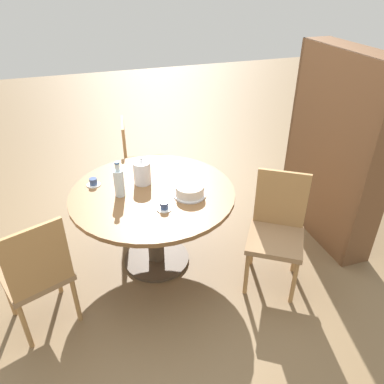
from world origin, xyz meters
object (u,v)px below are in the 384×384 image
chair_c (277,229)px  cake_main (190,191)px  cup_a (164,206)px  cup_b (93,182)px  bookshelf (333,153)px  water_bottle (119,182)px  coffee_pot (142,172)px  chair_a (139,161)px  chair_b (37,273)px

chair_c → cake_main: 0.74m
cup_a → cup_b: (-0.52, -0.46, 0.00)m
bookshelf → water_bottle: (-0.06, -1.88, 0.00)m
chair_c → cup_a: chair_c is taller
coffee_pot → cake_main: size_ratio=0.91×
chair_a → coffee_pot: coffee_pot is taller
water_bottle → cake_main: 0.55m
chair_b → cup_b: 0.85m
coffee_pot → cup_b: size_ratio=2.03×
cup_b → bookshelf: bearing=82.1°
cake_main → cup_b: cake_main is taller
cake_main → cup_b: (-0.40, -0.70, -0.02)m
cup_a → cup_b: bearing=-138.3°
cup_a → chair_c: bearing=75.6°
cake_main → cup_b: size_ratio=2.23×
chair_c → coffee_pot: coffee_pot is taller
water_bottle → cup_a: size_ratio=2.57×
water_bottle → cup_b: bearing=-140.5°
bookshelf → cup_a: size_ratio=15.22×
coffee_pot → cup_a: size_ratio=2.03×
chair_a → cup_b: chair_a is taller
cake_main → cup_a: 0.27m
chair_b → water_bottle: size_ratio=3.25×
coffee_pot → cup_b: coffee_pot is taller
water_bottle → chair_a: bearing=161.9°
water_bottle → cup_b: 0.30m
chair_a → chair_b: bearing=153.4°
chair_b → coffee_pot: coffee_pot is taller
chair_a → coffee_pot: 0.91m
coffee_pot → water_bottle: water_bottle is taller
chair_b → bookshelf: size_ratio=0.55×
chair_b → water_bottle: bearing=-167.1°
chair_a → cake_main: (1.15, 0.19, 0.27)m
chair_a → chair_c: bearing=-143.9°
cake_main → cup_a: cake_main is taller
chair_c → coffee_pot: (-0.65, -0.91, 0.33)m
chair_c → cup_b: 1.52m
bookshelf → coffee_pot: 1.69m
coffee_pot → cake_main: 0.44m
coffee_pot → cup_a: bearing=9.4°
chair_b → water_bottle: water_bottle is taller
chair_a → cup_b: 0.94m
chair_b → cake_main: bearing=171.8°
chair_a → cup_a: size_ratio=8.33×
bookshelf → cup_b: 2.09m
chair_a → cake_main: size_ratio=3.74×
coffee_pot → water_bottle: (0.13, -0.21, 0.02)m
cake_main → chair_c: bearing=60.9°
chair_a → bookshelf: (1.04, 1.56, 0.34)m
chair_c → cake_main: chair_c is taller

